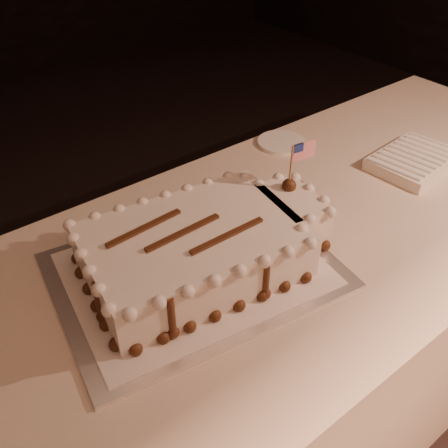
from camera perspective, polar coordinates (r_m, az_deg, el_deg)
banquet_table at (r=1.39m, az=1.87°, el=-15.15°), size 2.40×0.80×0.75m
cake_board at (r=1.07m, az=-3.39°, el=-5.32°), size 0.63×0.51×0.01m
doily at (r=1.07m, az=-3.40°, el=-5.12°), size 0.57×0.46×0.00m
sheet_cake at (r=1.04m, az=-2.02°, el=-2.45°), size 0.56×0.37×0.22m
napkin_stack at (r=1.50m, az=20.89°, el=6.76°), size 0.26×0.20×0.04m
side_plate at (r=1.53m, az=6.58°, el=9.24°), size 0.14×0.14×0.01m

